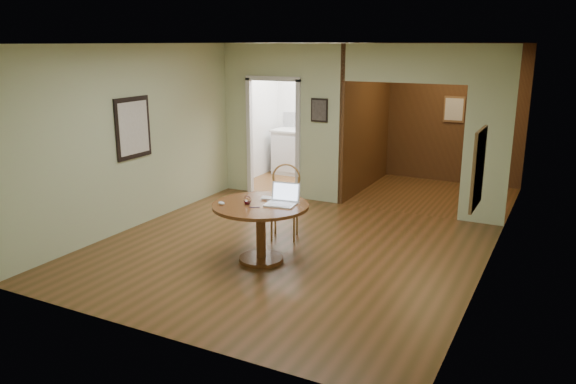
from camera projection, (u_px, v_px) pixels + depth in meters
The scene contains 11 objects.
floor at pixel (283, 252), 7.51m from camera, with size 5.00×5.00×0.00m, color #4A3215.
room_shell at pixel (340, 124), 10.04m from camera, with size 5.20×7.50×5.00m.
dining_table at pixel (261, 219), 7.07m from camera, with size 1.22×1.22×0.76m.
chair at pixel (285, 197), 7.96m from camera, with size 0.57×0.57×1.05m.
open_laptop at pixel (283, 199), 7.00m from camera, with size 0.40×0.36×0.26m.
closed_laptop at pixel (273, 200), 7.16m from camera, with size 0.33×0.21×0.03m, color #B6B6BB.
mouse at pixel (221, 203), 6.98m from camera, with size 0.10×0.06×0.04m, color silver.
wine_glass at pixel (247, 200), 6.98m from camera, with size 0.10×0.10×0.11m, color white, non-canonical shape.
pen at pixel (254, 207), 6.87m from camera, with size 0.01×0.01×0.13m, color #0C1159.
kitchen_cabinet at pixel (320, 154), 11.59m from camera, with size 2.06×0.60×0.94m.
grocery_bag at pixel (348, 126), 11.16m from camera, with size 0.32×0.27×0.32m, color tan.
Camera 1 is at (3.30, -6.23, 2.73)m, focal length 35.00 mm.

